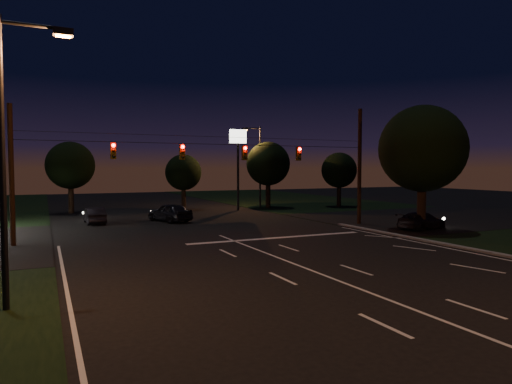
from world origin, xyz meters
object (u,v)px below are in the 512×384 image
car_cross (421,221)px  tree_right_near (421,150)px  utility_pole_right (359,224)px  car_oncoming_b (95,215)px  car_oncoming_a (170,212)px

car_cross → tree_right_near: bearing=112.0°
utility_pole_right → car_cross: bearing=-64.0°
tree_right_near → car_oncoming_b: (-20.30, 14.13, -5.04)m
car_oncoming_a → tree_right_near: bearing=119.6°
tree_right_near → car_oncoming_b: size_ratio=2.26×
car_oncoming_b → car_cross: (20.91, -13.68, -0.01)m
car_cross → car_oncoming_b: bearing=42.6°
car_cross → utility_pole_right: bearing=11.8°
tree_right_near → car_oncoming_a: 20.02m
tree_right_near → car_cross: size_ratio=2.03×
utility_pole_right → car_oncoming_b: utility_pole_right is taller
utility_pole_right → car_oncoming_a: size_ratio=1.99×
car_oncoming_a → car_cross: size_ratio=1.04×
car_cross → car_oncoming_a: bearing=36.4°
tree_right_near → car_oncoming_b: bearing=145.1°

